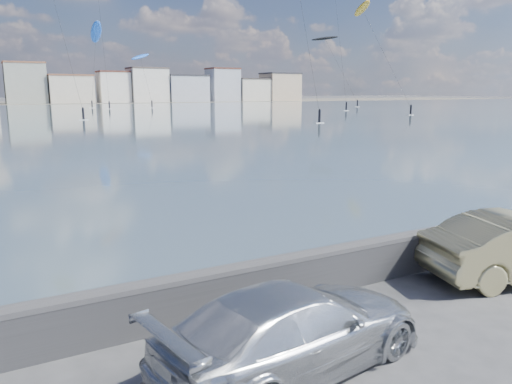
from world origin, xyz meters
The scene contains 8 objects.
ground centered at (0.00, 0.00, 0.00)m, with size 700.00×700.00×0.00m, color #333335.
bay_water centered at (0.00, 91.50, 0.01)m, with size 500.00×177.00×0.00m, color #435966.
seawall centered at (0.00, 2.70, 0.58)m, with size 400.00×0.36×1.08m.
car_silver centered at (-0.31, 0.36, 0.72)m, with size 2.01×4.93×1.43m, color silver.
kitesurfer_0 centered at (66.05, 76.86, 20.60)m, with size 7.78×20.22×22.49m.
kitesurfer_7 centered at (36.39, 133.82, 13.41)m, with size 7.81×14.77×15.00m.
kitesurfer_8 centered at (25.42, 136.48, 19.65)m, with size 6.58×12.13×22.99m.
kitesurfer_12 centered at (84.77, 114.28, 18.74)m, with size 7.50×15.37×20.03m.
Camera 1 is at (-4.48, -5.90, 4.51)m, focal length 35.00 mm.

